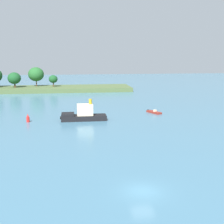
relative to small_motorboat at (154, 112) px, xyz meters
The scene contains 5 objects.
ground_plane 46.15m from the small_motorboat, 107.28° to the right, with size 400.00×400.00×0.00m, color teal.
treeline_island 67.81m from the small_motorboat, 128.28° to the left, with size 84.57×17.25×9.67m.
small_motorboat is the anchor object (origin of this frame).
tugboat 19.63m from the small_motorboat, 162.08° to the right, with size 10.64×3.46×4.95m.
channel_buoy_red 31.66m from the small_motorboat, 168.41° to the right, with size 0.70×0.70×1.90m.
Camera 1 is at (-7.73, -30.50, 15.02)m, focal length 48.35 mm.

